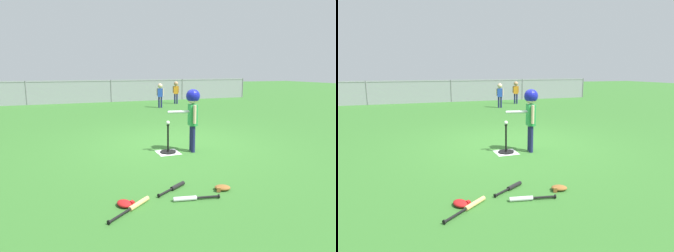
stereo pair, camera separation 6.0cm
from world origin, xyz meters
TOP-DOWN VIEW (x-y plane):
  - ground_plane at (0.00, 0.00)m, footprint 60.00×60.00m
  - home_plate at (-0.39, -0.60)m, footprint 0.44×0.44m
  - batting_tee at (-0.39, -0.60)m, footprint 0.32×0.32m
  - baseball_on_tee at (-0.39, -0.60)m, footprint 0.07×0.07m
  - batter_child at (0.10, -0.68)m, footprint 0.65×0.36m
  - fielder_near_right at (1.67, 6.16)m, footprint 0.31×0.21m
  - fielder_near_left at (2.90, 7.37)m, footprint 0.31×0.22m
  - spare_bat_silver at (-0.86, -2.74)m, footprint 0.61×0.16m
  - spare_bat_wood at (-1.57, -2.70)m, footprint 0.60×0.48m
  - spare_bat_black at (-0.91, -2.34)m, footprint 0.51×0.34m
  - glove_by_plate at (-1.68, -2.61)m, footprint 0.24×0.27m
  - glove_near_bats at (-0.30, -2.59)m, footprint 0.26×0.23m
  - outfield_fence at (0.00, 9.21)m, footprint 16.06×0.06m

SIDE VIEW (x-z plane):
  - ground_plane at x=0.00m, z-range 0.00..0.00m
  - home_plate at x=-0.39m, z-range 0.00..0.01m
  - spare_bat_silver at x=-0.86m, z-range 0.00..0.06m
  - spare_bat_wood at x=-1.57m, z-range 0.00..0.06m
  - spare_bat_black at x=-0.91m, z-range 0.00..0.06m
  - glove_by_plate at x=-1.68m, z-range 0.00..0.07m
  - glove_near_bats at x=-0.30m, z-range 0.00..0.07m
  - batting_tee at x=-0.39m, z-range -0.20..0.38m
  - outfield_fence at x=0.00m, z-range 0.04..1.19m
  - baseball_on_tee at x=-0.39m, z-range 0.58..0.65m
  - fielder_near_right at x=1.67m, z-range 0.15..1.23m
  - fielder_near_left at x=2.90m, z-range 0.16..1.26m
  - batter_child at x=0.10m, z-range 0.27..1.55m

